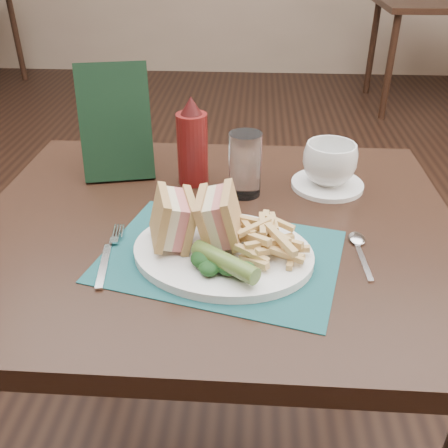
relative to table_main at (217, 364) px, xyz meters
name	(u,v)px	position (x,y,z in m)	size (l,w,h in m)	color
floor	(228,331)	(0.00, 0.50, -0.38)	(7.00, 7.00, 0.00)	black
wall_back	(249,72)	(0.00, 4.00, -0.38)	(6.00, 6.00, 0.00)	tan
table_main	(217,364)	(0.00, 0.00, 0.00)	(0.90, 0.75, 0.75)	black
table_bg_right	(434,56)	(1.38, 3.09, 0.00)	(0.90, 0.75, 0.75)	black
placemat	(221,256)	(0.02, -0.11, 0.38)	(0.38, 0.27, 0.00)	#17484A
plate	(223,253)	(0.02, -0.11, 0.38)	(0.30, 0.24, 0.01)	white
sandwich_half_a	(160,220)	(-0.08, -0.11, 0.44)	(0.06, 0.09, 0.08)	tan
sandwich_half_b	(207,216)	(-0.01, -0.09, 0.44)	(0.06, 0.09, 0.09)	tan
kale_garnish	(222,263)	(0.03, -0.17, 0.41)	(0.11, 0.08, 0.03)	black
pickle_spear	(225,262)	(0.03, -0.18, 0.41)	(0.03, 0.03, 0.12)	#486426
fries_pile	(265,235)	(0.09, -0.11, 0.42)	(0.18, 0.20, 0.05)	tan
fork	(108,253)	(-0.17, -0.12, 0.38)	(0.03, 0.17, 0.01)	silver
spoon	(361,252)	(0.25, -0.09, 0.38)	(0.03, 0.15, 0.01)	silver
saucer	(327,185)	(0.22, 0.16, 0.38)	(0.15, 0.15, 0.01)	white
coffee_cup	(330,164)	(0.22, 0.16, 0.43)	(0.11, 0.11, 0.09)	white
drinking_glass	(245,165)	(0.05, 0.12, 0.44)	(0.07, 0.07, 0.13)	white
ketchup_bottle	(192,141)	(-0.06, 0.16, 0.47)	(0.06, 0.06, 0.19)	#5A100F
check_presenter	(116,123)	(-0.22, 0.19, 0.49)	(0.15, 0.02, 0.24)	black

